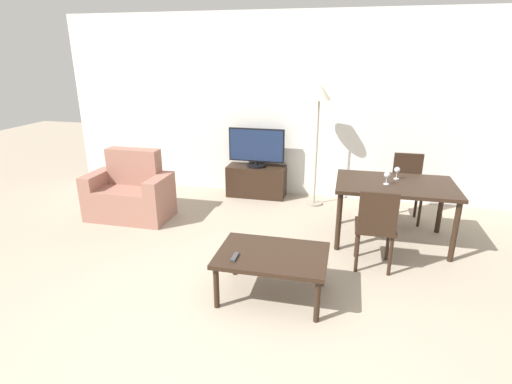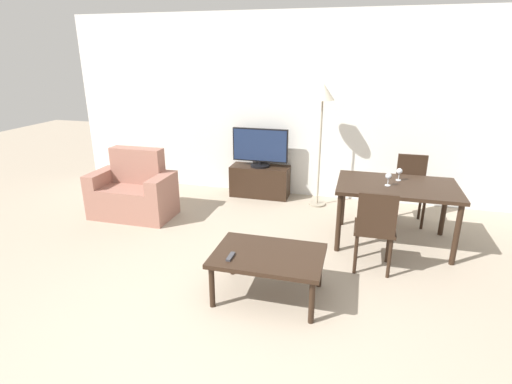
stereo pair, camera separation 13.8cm
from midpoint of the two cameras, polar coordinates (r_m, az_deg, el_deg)
ground_plane at (r=3.19m, az=-5.34°, el=-22.53°), size 18.00×18.00×0.00m
wall_back at (r=6.10m, az=6.79°, el=11.86°), size 7.31×0.06×2.70m
armchair at (r=5.65m, az=-16.40°, el=-0.10°), size 1.09×0.61×0.91m
tv_stand at (r=6.20m, az=1.22°, el=1.56°), size 0.89×0.37×0.48m
tv at (r=6.05m, az=1.25°, el=6.35°), size 0.85×0.30×0.58m
coffee_table at (r=3.62m, az=2.88°, el=-9.46°), size 0.98×0.68×0.43m
dining_table at (r=4.82m, az=20.23°, el=0.07°), size 1.32×0.88×0.72m
dining_chair_near at (r=4.15m, az=17.57°, el=-4.72°), size 0.40×0.40×0.88m
dining_chair_far at (r=5.59m, az=21.88°, el=0.94°), size 0.40×0.40×0.88m
floor_lamp at (r=5.62m, az=10.21°, el=12.71°), size 0.32×0.32×1.74m
remote_primary at (r=3.52m, az=-2.52°, el=-9.21°), size 0.04×0.15×0.02m
wine_glass_left at (r=4.68m, az=19.21°, el=2.05°), size 0.07×0.07×0.15m
wine_glass_center at (r=4.92m, az=20.56°, el=2.69°), size 0.07×0.07×0.15m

